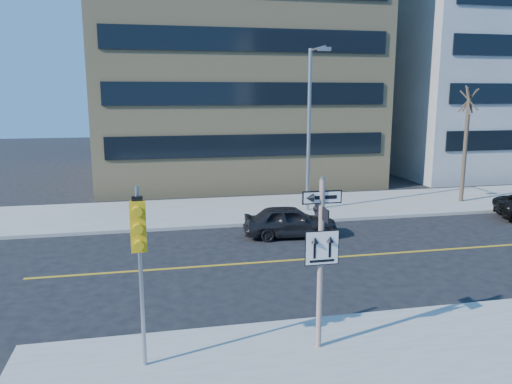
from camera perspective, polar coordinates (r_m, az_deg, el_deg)
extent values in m
plane|color=black|center=(14.63, 3.86, -13.12)|extent=(120.00, 120.00, 0.00)
cylinder|color=beige|center=(11.61, 7.36, -8.35)|extent=(0.13, 0.13, 4.00)
cylinder|color=gray|center=(11.10, 7.62, 1.57)|extent=(0.10, 0.10, 0.06)
cube|color=black|center=(11.18, 7.56, -0.60)|extent=(0.92, 0.03, 0.30)
cube|color=black|center=(11.26, 7.51, -2.34)|extent=(0.03, 0.92, 0.30)
cube|color=white|center=(11.39, 7.55, -6.36)|extent=(0.80, 0.03, 0.80)
cylinder|color=gray|center=(11.03, -12.99, -9.64)|extent=(0.09, 0.09, 4.00)
cube|color=gold|center=(10.47, -13.30, -3.87)|extent=(0.32, 0.22, 1.05)
sphere|color=#8C0705|center=(10.27, -13.40, -2.16)|extent=(0.17, 0.17, 0.17)
sphere|color=black|center=(10.36, -13.31, -4.04)|extent=(0.17, 0.17, 0.17)
sphere|color=black|center=(10.45, -13.23, -5.89)|extent=(0.17, 0.17, 0.17)
imported|color=black|center=(21.29, 3.93, -3.35)|extent=(1.94, 4.09, 1.35)
cylinder|color=gray|center=(25.09, 6.05, 6.88)|extent=(0.18, 0.18, 8.00)
cylinder|color=gray|center=(24.16, 7.00, 15.96)|extent=(0.10, 2.20, 0.10)
cube|color=gray|center=(23.20, 7.81, 15.89)|extent=(0.55, 0.30, 0.16)
cylinder|color=#3A2F22|center=(29.46, 22.78, 4.56)|extent=(0.22, 0.22, 5.80)
cube|color=tan|center=(38.36, -3.41, 15.65)|extent=(18.00, 18.00, 18.00)
cube|color=#949699|center=(46.07, 25.70, 11.98)|extent=(20.00, 16.00, 15.00)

